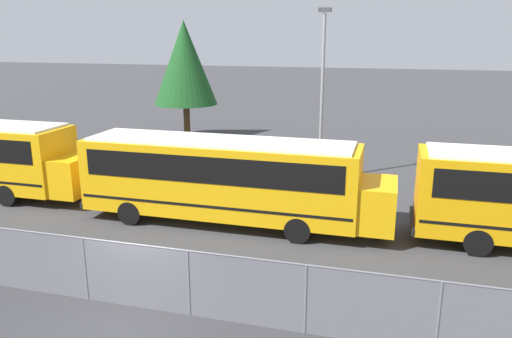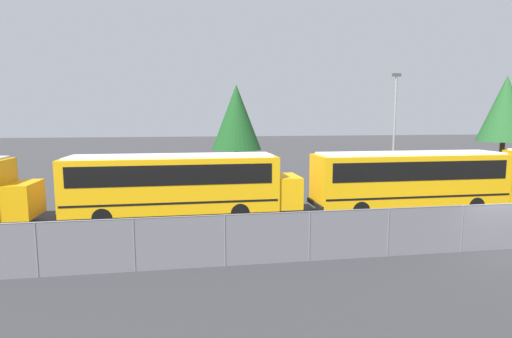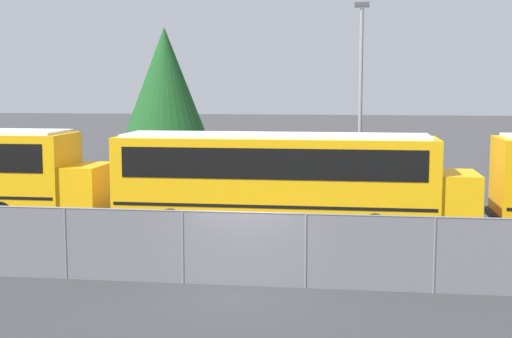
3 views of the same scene
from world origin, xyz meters
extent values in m
plane|color=#38383A|center=(0.00, 0.00, 0.00)|extent=(200.00, 200.00, 0.00)
cube|color=#9EA0A5|center=(0.00, 0.00, 0.91)|extent=(75.19, 0.03, 1.81)
cube|color=slate|center=(0.00, -0.01, 0.91)|extent=(75.19, 0.01, 1.81)
cylinder|color=slate|center=(0.00, 0.00, 1.81)|extent=(75.19, 0.05, 0.05)
cylinder|color=slate|center=(-4.51, 0.00, 0.91)|extent=(0.07, 0.07, 1.81)
cylinder|color=slate|center=(-1.50, 0.00, 0.91)|extent=(0.07, 0.07, 1.81)
cylinder|color=slate|center=(1.50, 0.00, 0.91)|extent=(0.07, 0.07, 1.81)
cylinder|color=slate|center=(4.51, 0.00, 0.91)|extent=(0.07, 0.07, 1.81)
cube|color=#EDA80F|center=(-6.66, 7.00, 1.27)|extent=(1.26, 2.28, 1.62)
cylinder|color=black|center=(-9.27, 8.12, 0.46)|extent=(0.93, 0.28, 0.93)
cylinder|color=black|center=(-9.27, 5.88, 0.46)|extent=(0.93, 0.28, 0.93)
cube|color=#EDA80F|center=(0.05, 6.46, 1.81)|extent=(10.46, 2.48, 2.70)
cube|color=black|center=(0.05, 6.46, 2.41)|extent=(9.63, 2.52, 0.97)
cube|color=black|center=(0.05, 6.46, 1.06)|extent=(10.25, 2.51, 0.10)
cube|color=#EDA80F|center=(5.91, 6.46, 1.27)|extent=(1.26, 2.28, 1.62)
cube|color=black|center=(-5.23, 6.46, 0.61)|extent=(0.12, 2.48, 0.24)
cube|color=silver|center=(0.05, 6.46, 3.22)|extent=(9.94, 2.23, 0.10)
cylinder|color=black|center=(3.29, 7.58, 0.46)|extent=(0.93, 0.28, 0.93)
cylinder|color=black|center=(3.29, 5.35, 0.46)|extent=(0.93, 0.28, 0.93)
cylinder|color=black|center=(-3.20, 7.58, 0.46)|extent=(0.93, 0.28, 0.93)
cylinder|color=black|center=(-3.20, 5.35, 0.46)|extent=(0.93, 0.28, 0.93)
cube|color=black|center=(7.14, 7.01, 0.61)|extent=(0.12, 2.48, 0.24)
cylinder|color=gray|center=(2.85, 13.43, 3.99)|extent=(0.16, 0.16, 7.98)
cube|color=#47474C|center=(2.85, 13.43, 8.13)|extent=(0.60, 0.24, 0.20)
cylinder|color=#51381E|center=(-7.63, 21.26, 1.19)|extent=(0.44, 0.44, 2.37)
cone|color=#194C1E|center=(-7.63, 21.26, 5.17)|extent=(4.31, 4.31, 5.60)
camera|label=1|loc=(6.22, -10.62, 7.05)|focal=35.00mm
camera|label=2|loc=(-11.65, -13.26, 5.08)|focal=28.00mm
camera|label=3|loc=(2.59, -16.67, 4.87)|focal=50.00mm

